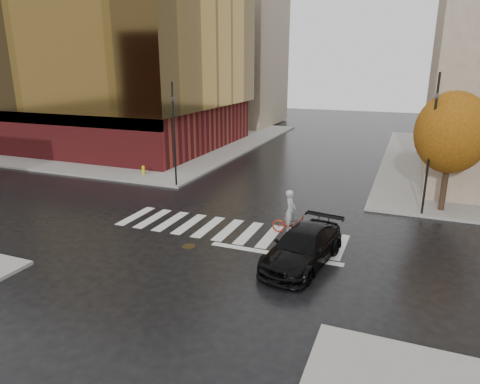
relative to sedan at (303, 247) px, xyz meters
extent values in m
plane|color=black|center=(-4.35, 1.80, -0.75)|extent=(120.00, 120.00, 0.00)
cube|color=gray|center=(-25.35, 22.80, -0.67)|extent=(30.00, 30.00, 0.15)
cube|color=silver|center=(-4.35, 2.30, -0.74)|extent=(12.00, 3.00, 0.01)
cube|color=maroon|center=(-26.35, 19.80, 1.40)|extent=(26.00, 18.00, 4.00)
cube|color=beige|center=(-26.35, 11.00, 2.90)|extent=(26.00, 0.40, 1.00)
cube|color=olive|center=(-26.35, 19.80, 9.40)|extent=(27.00, 19.00, 12.00)
cube|color=gray|center=(-20.35, 38.80, 9.40)|extent=(14.00, 12.00, 20.00)
cylinder|color=black|center=(5.65, 9.20, 0.80)|extent=(0.32, 0.32, 2.80)
ellipsoid|color=#A95710|center=(5.65, 9.20, 3.72)|extent=(3.80, 3.80, 4.37)
imported|color=black|center=(0.00, 0.00, 0.00)|extent=(2.91, 5.43, 1.50)
imported|color=maroon|center=(-1.28, 3.04, -0.24)|extent=(2.00, 0.87, 1.02)
imported|color=#9FA2A7|center=(-1.38, 3.04, 0.42)|extent=(0.57, 0.80, 2.07)
cylinder|color=black|center=(-10.65, 8.10, 2.77)|extent=(0.12, 0.12, 6.74)
imported|color=black|center=(-10.65, 8.10, 5.21)|extent=(0.19, 0.16, 0.84)
cylinder|color=black|center=(4.65, 8.10, 3.12)|extent=(0.12, 0.12, 7.44)
imported|color=black|center=(4.65, 8.10, 5.82)|extent=(0.19, 0.21, 0.93)
cylinder|color=#C4C80B|center=(-14.35, 9.73, -0.33)|extent=(0.22, 0.22, 0.54)
sphere|color=#C4C80B|center=(-14.35, 9.73, -0.06)|extent=(0.23, 0.23, 0.23)
cylinder|color=#3C2E15|center=(-5.23, -0.20, -0.74)|extent=(0.75, 0.75, 0.01)
camera|label=1|loc=(3.60, -15.98, 7.27)|focal=32.00mm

